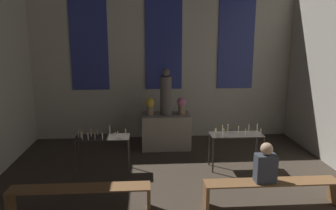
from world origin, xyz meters
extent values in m
cube|color=beige|center=(0.00, 9.77, 2.27)|extent=(7.66, 0.12, 4.54)
cube|color=navy|center=(-2.08, 9.69, 2.72)|extent=(1.04, 0.03, 2.54)
cube|color=navy|center=(0.00, 9.69, 2.72)|extent=(1.04, 0.03, 2.54)
cube|color=navy|center=(2.08, 9.69, 2.72)|extent=(1.04, 0.03, 2.54)
cube|color=gray|center=(0.00, 8.74, 0.46)|extent=(1.28, 0.74, 0.92)
cylinder|color=#5B5651|center=(0.00, 8.74, 1.42)|extent=(0.30, 0.30, 1.01)
sphere|color=#5B5651|center=(0.00, 8.74, 2.04)|extent=(0.21, 0.21, 0.21)
cylinder|color=#937A5B|center=(-0.42, 8.74, 1.04)|extent=(0.19, 0.19, 0.25)
sphere|color=gold|center=(-0.42, 8.74, 1.25)|extent=(0.24, 0.24, 0.24)
cylinder|color=#937A5B|center=(0.42, 8.74, 1.04)|extent=(0.19, 0.19, 0.25)
sphere|color=#C66B9E|center=(0.42, 8.74, 1.25)|extent=(0.24, 0.24, 0.24)
cube|color=#332D28|center=(-1.49, 7.23, 0.80)|extent=(1.18, 0.49, 0.02)
cylinder|color=#332D28|center=(-2.05, 7.02, 0.39)|extent=(0.04, 0.04, 0.79)
cylinder|color=#332D28|center=(-0.93, 7.02, 0.39)|extent=(0.04, 0.04, 0.79)
cylinder|color=#332D28|center=(-2.05, 7.45, 0.39)|extent=(0.04, 0.04, 0.79)
cylinder|color=#332D28|center=(-0.93, 7.45, 0.39)|extent=(0.04, 0.04, 0.79)
cylinder|color=silver|center=(-1.14, 7.11, 0.87)|extent=(0.02, 0.02, 0.14)
sphere|color=#F9CC4C|center=(-1.14, 7.11, 0.95)|extent=(0.02, 0.02, 0.02)
cylinder|color=silver|center=(-1.93, 7.20, 0.86)|extent=(0.02, 0.02, 0.11)
sphere|color=#F9CC4C|center=(-1.93, 7.20, 0.93)|extent=(0.02, 0.02, 0.02)
cylinder|color=silver|center=(-0.99, 7.41, 0.85)|extent=(0.02, 0.02, 0.09)
sphere|color=#F9CC4C|center=(-0.99, 7.41, 0.91)|extent=(0.02, 0.02, 0.02)
cylinder|color=silver|center=(-1.99, 7.23, 0.89)|extent=(0.02, 0.02, 0.17)
sphere|color=#F9CC4C|center=(-1.99, 7.23, 0.99)|extent=(0.02, 0.02, 0.02)
cylinder|color=silver|center=(-1.61, 7.39, 0.86)|extent=(0.02, 0.02, 0.11)
sphere|color=#F9CC4C|center=(-1.61, 7.39, 0.93)|extent=(0.02, 0.02, 0.02)
cylinder|color=silver|center=(-1.62, 7.06, 0.87)|extent=(0.02, 0.02, 0.13)
sphere|color=#F9CC4C|center=(-1.62, 7.06, 0.95)|extent=(0.02, 0.02, 0.02)
cylinder|color=silver|center=(-1.76, 7.05, 0.88)|extent=(0.02, 0.02, 0.15)
sphere|color=#F9CC4C|center=(-1.76, 7.05, 0.97)|extent=(0.02, 0.02, 0.02)
cylinder|color=silver|center=(-1.88, 7.08, 0.89)|extent=(0.02, 0.02, 0.18)
sphere|color=#F9CC4C|center=(-1.88, 7.08, 0.99)|extent=(0.02, 0.02, 0.02)
cylinder|color=silver|center=(-1.74, 7.29, 0.89)|extent=(0.02, 0.02, 0.17)
sphere|color=#F9CC4C|center=(-1.74, 7.29, 0.99)|extent=(0.02, 0.02, 0.02)
cylinder|color=silver|center=(-1.34, 7.42, 0.89)|extent=(0.02, 0.02, 0.18)
sphere|color=#F9CC4C|center=(-1.34, 7.42, 1.00)|extent=(0.02, 0.02, 0.02)
cylinder|color=silver|center=(-1.19, 7.10, 0.86)|extent=(0.02, 0.02, 0.11)
sphere|color=#F9CC4C|center=(-1.19, 7.10, 0.93)|extent=(0.02, 0.02, 0.02)
cylinder|color=silver|center=(-1.93, 7.17, 0.87)|extent=(0.02, 0.02, 0.13)
sphere|color=#F9CC4C|center=(-1.93, 7.17, 0.95)|extent=(0.02, 0.02, 0.02)
cylinder|color=silver|center=(-1.46, 7.05, 0.87)|extent=(0.02, 0.02, 0.12)
sphere|color=#F9CC4C|center=(-1.46, 7.05, 0.94)|extent=(0.02, 0.02, 0.02)
cube|color=#332D28|center=(1.49, 7.23, 0.80)|extent=(1.18, 0.49, 0.02)
cylinder|color=#332D28|center=(0.93, 7.02, 0.39)|extent=(0.04, 0.04, 0.79)
cylinder|color=#332D28|center=(2.05, 7.02, 0.39)|extent=(0.04, 0.04, 0.79)
cylinder|color=#332D28|center=(0.93, 7.45, 0.39)|extent=(0.04, 0.04, 0.79)
cylinder|color=#332D28|center=(2.05, 7.45, 0.39)|extent=(0.04, 0.04, 0.79)
cylinder|color=silver|center=(1.15, 7.04, 0.88)|extent=(0.02, 0.02, 0.15)
sphere|color=#F9CC4C|center=(1.15, 7.04, 0.97)|extent=(0.02, 0.02, 0.02)
cylinder|color=silver|center=(1.22, 7.43, 0.87)|extent=(0.02, 0.02, 0.12)
sphere|color=#F9CC4C|center=(1.22, 7.43, 0.94)|extent=(0.02, 0.02, 0.02)
cylinder|color=silver|center=(1.55, 7.29, 0.88)|extent=(0.02, 0.02, 0.14)
sphere|color=#F9CC4C|center=(1.55, 7.29, 0.96)|extent=(0.02, 0.02, 0.02)
cylinder|color=silver|center=(1.34, 7.43, 0.88)|extent=(0.02, 0.02, 0.15)
sphere|color=#F9CC4C|center=(1.34, 7.43, 0.97)|extent=(0.02, 0.02, 0.02)
cylinder|color=silver|center=(1.00, 7.18, 0.86)|extent=(0.02, 0.02, 0.11)
sphere|color=#F9CC4C|center=(1.00, 7.18, 0.93)|extent=(0.02, 0.02, 0.02)
cylinder|color=silver|center=(1.67, 7.17, 0.86)|extent=(0.02, 0.02, 0.12)
sphere|color=#F9CC4C|center=(1.67, 7.17, 0.93)|extent=(0.02, 0.02, 0.02)
cylinder|color=silver|center=(1.04, 7.27, 0.87)|extent=(0.02, 0.02, 0.12)
sphere|color=#F9CC4C|center=(1.04, 7.27, 0.94)|extent=(0.02, 0.02, 0.02)
cylinder|color=silver|center=(2.02, 7.40, 0.88)|extent=(0.02, 0.02, 0.16)
sphere|color=#F9CC4C|center=(2.02, 7.40, 0.97)|extent=(0.02, 0.02, 0.02)
cylinder|color=silver|center=(1.16, 7.03, 0.88)|extent=(0.02, 0.02, 0.15)
sphere|color=#F9CC4C|center=(1.16, 7.03, 0.97)|extent=(0.02, 0.02, 0.02)
cylinder|color=silver|center=(1.83, 7.41, 0.88)|extent=(0.02, 0.02, 0.16)
sphere|color=#F9CC4C|center=(1.83, 7.41, 0.97)|extent=(0.02, 0.02, 0.02)
cylinder|color=silver|center=(0.98, 7.05, 0.87)|extent=(0.02, 0.02, 0.13)
sphere|color=#F9CC4C|center=(0.98, 7.05, 0.95)|extent=(0.02, 0.02, 0.02)
cylinder|color=silver|center=(2.00, 7.11, 0.87)|extent=(0.02, 0.02, 0.13)
sphere|color=#F9CC4C|center=(2.00, 7.11, 0.94)|extent=(0.02, 0.02, 0.02)
cylinder|color=silver|center=(1.22, 7.44, 0.86)|extent=(0.02, 0.02, 0.11)
sphere|color=#F9CC4C|center=(1.22, 7.44, 0.93)|extent=(0.02, 0.02, 0.02)
cube|color=brown|center=(-1.67, 5.54, 0.44)|extent=(2.40, 0.36, 0.03)
cube|color=brown|center=(-2.84, 5.54, 0.22)|extent=(0.06, 0.32, 0.43)
cube|color=brown|center=(-0.50, 5.54, 0.22)|extent=(0.06, 0.32, 0.43)
cube|color=brown|center=(1.67, 5.54, 0.44)|extent=(2.40, 0.36, 0.03)
cube|color=brown|center=(0.50, 5.54, 0.22)|extent=(0.06, 0.32, 0.43)
cube|color=brown|center=(2.84, 5.54, 0.22)|extent=(0.06, 0.32, 0.43)
cube|color=#383D47|center=(1.54, 5.54, 0.71)|extent=(0.36, 0.24, 0.50)
sphere|color=tan|center=(1.54, 5.54, 1.06)|extent=(0.21, 0.21, 0.21)
camera|label=1|loc=(-0.53, 0.32, 2.99)|focal=35.00mm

